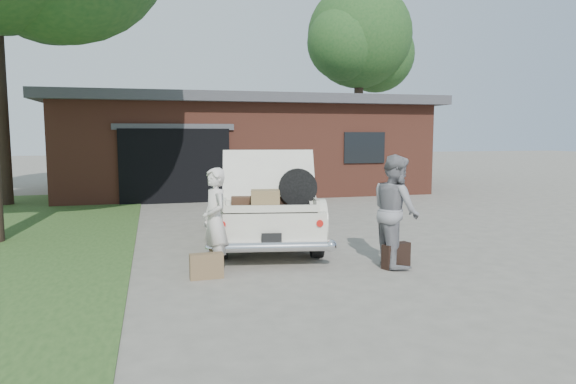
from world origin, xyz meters
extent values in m
plane|color=gray|center=(0.00, 0.00, 0.00)|extent=(90.00, 90.00, 0.00)
cube|color=brown|center=(1.00, 11.50, 1.50)|extent=(12.00, 7.00, 3.00)
cube|color=#4C4C51|center=(1.00, 11.50, 3.15)|extent=(12.80, 7.80, 0.30)
cube|color=black|center=(-1.50, 8.05, 1.10)|extent=(3.20, 0.30, 2.20)
cube|color=#4C4C51|center=(-1.50, 7.98, 2.25)|extent=(3.50, 0.12, 0.18)
cube|color=black|center=(4.50, 7.98, 1.60)|extent=(1.40, 0.08, 1.00)
cylinder|color=#38281E|center=(7.62, 16.04, 2.69)|extent=(0.44, 0.44, 5.37)
sphere|color=#365B25|center=(7.62, 16.04, 6.72)|extent=(4.97, 4.97, 4.97)
sphere|color=#365B25|center=(8.74, 16.54, 5.95)|extent=(3.73, 3.73, 3.73)
sphere|color=#365B25|center=(6.62, 15.42, 6.24)|extent=(3.48, 3.48, 3.48)
cube|color=silver|center=(-0.04, 2.16, 0.56)|extent=(2.47, 4.72, 0.58)
cube|color=beige|center=(0.01, 2.42, 1.08)|extent=(1.77, 2.03, 0.47)
cube|color=black|center=(0.16, 3.26, 1.06)|extent=(1.38, 0.32, 0.39)
cube|color=black|center=(-0.14, 1.58, 1.06)|extent=(1.38, 0.32, 0.39)
cylinder|color=black|center=(-1.08, 0.80, 0.30)|extent=(0.30, 0.62, 0.59)
cylinder|color=black|center=(0.47, 0.52, 0.30)|extent=(0.30, 0.62, 0.59)
cylinder|color=black|center=(-0.55, 3.80, 0.30)|extent=(0.30, 0.62, 0.59)
cylinder|color=black|center=(1.01, 3.52, 0.30)|extent=(0.30, 0.62, 0.59)
cylinder|color=silver|center=(-0.44, -0.09, 0.36)|extent=(1.84, 0.48, 0.16)
cylinder|color=#A5140F|center=(-1.15, 0.10, 0.70)|extent=(0.12, 0.11, 0.11)
cylinder|color=#A5140F|center=(0.30, -0.16, 0.70)|extent=(0.12, 0.11, 0.11)
cube|color=black|center=(-0.44, -0.11, 0.49)|extent=(0.30, 0.07, 0.15)
cube|color=black|center=(-0.34, 0.48, 0.87)|extent=(1.54, 1.22, 0.04)
cube|color=silver|center=(-1.04, 0.61, 0.96)|extent=(0.23, 0.98, 0.16)
cube|color=silver|center=(0.37, 0.35, 0.96)|extent=(0.23, 0.98, 0.16)
cube|color=silver|center=(-0.42, -0.01, 0.92)|extent=(1.42, 0.31, 0.11)
cube|color=silver|center=(-0.30, 0.70, 1.33)|extent=(1.58, 0.82, 0.90)
cube|color=#4E3221|center=(-0.67, 0.57, 0.97)|extent=(0.58, 0.43, 0.17)
cube|color=olive|center=(-0.47, 0.19, 1.04)|extent=(0.48, 0.36, 0.30)
cube|color=black|center=(-0.19, 0.57, 0.97)|extent=(0.54, 0.40, 0.15)
cylinder|color=black|center=(0.10, 0.36, 1.19)|extent=(0.63, 0.25, 0.61)
imported|color=silver|center=(-1.28, -0.01, 0.78)|extent=(0.50, 0.64, 1.56)
imported|color=gray|center=(1.48, -0.32, 0.87)|extent=(0.68, 0.86, 1.74)
cube|color=olive|center=(-1.44, -0.31, 0.18)|extent=(0.48, 0.17, 0.36)
cube|color=black|center=(1.45, -0.44, 0.19)|extent=(0.51, 0.32, 0.38)
camera|label=1|loc=(-2.13, -7.48, 2.05)|focal=32.00mm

